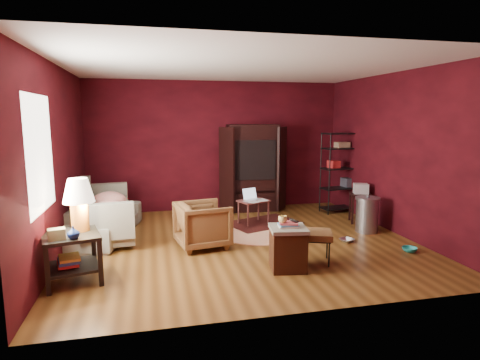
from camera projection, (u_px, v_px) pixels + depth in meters
The scene contains 18 objects.
room at pixel (241, 157), 6.36m from camera, with size 5.54×5.04×2.84m.
sofa at pixel (104, 214), 6.84m from camera, with size 2.02×0.59×0.79m, color gray.
armchair at pixel (203, 223), 6.29m from camera, with size 0.76×0.71×0.78m, color black.
pet_bowl_steel at pixel (347, 235), 6.57m from camera, with size 0.23×0.06×0.23m, color #B5B8BC.
pet_bowl_turquoise at pixel (410, 245), 6.09m from camera, with size 0.22×0.07×0.22m, color #25AEA8.
vase at pixel (73, 233), 4.71m from camera, with size 0.15×0.15×0.15m, color #0D1B45.
mug at pixel (283, 218), 5.28m from camera, with size 0.12×0.09×0.12m, color #DAC16B.
side_table at pixel (75, 220), 4.97m from camera, with size 0.79×0.79×1.28m.
sofa_cushions at pixel (103, 213), 6.82m from camera, with size 1.03×2.13×0.86m.
hamper at pixel (288, 247), 5.37m from camera, with size 0.55×0.55×0.67m.
footstool at pixel (316, 236), 5.62m from camera, with size 0.56×0.56×0.45m.
rug_round at pixel (258, 232), 7.11m from camera, with size 1.60×1.60×0.01m.
rug_oriental at pixel (263, 223), 7.71m from camera, with size 1.54×1.28×0.01m.
laptop_desk at pixel (253, 203), 7.61m from camera, with size 0.65×0.57×0.68m.
tv_armoire at pixel (252, 166), 8.71m from camera, with size 1.47×0.83×1.87m.
wire_shelving at pixel (342, 169), 8.56m from camera, with size 0.87×0.47×1.70m.
small_stand at pixel (361, 194), 7.73m from camera, with size 0.49×0.49×0.76m.
trash_can at pixel (367, 214), 7.13m from camera, with size 0.50×0.50×0.67m.
Camera 1 is at (-1.46, -6.19, 2.04)m, focal length 30.00 mm.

